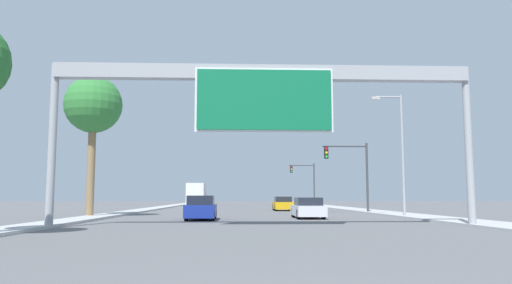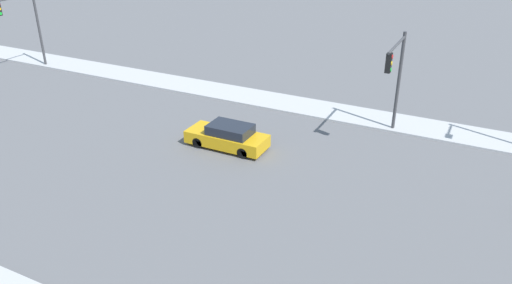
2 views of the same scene
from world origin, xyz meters
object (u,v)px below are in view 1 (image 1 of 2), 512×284
traffic_light_near_intersection (353,166)px  street_lamp_right (399,145)px  truck_box_primary (197,195)px  sign_gantry (264,91)px  traffic_light_mid_block (306,178)px  car_mid_right (308,208)px  car_near_left (201,208)px  car_near_center (283,204)px  palm_tree_background (93,106)px

traffic_light_near_intersection → street_lamp_right: street_lamp_right is taller
traffic_light_near_intersection → truck_box_primary: bearing=118.7°
sign_gantry → traffic_light_mid_block: size_ratio=3.20×
car_mid_right → traffic_light_near_intersection: traffic_light_near_intersection is taller
car_near_left → car_mid_right: size_ratio=0.94×
sign_gantry → traffic_light_mid_block: bearing=79.7°
sign_gantry → traffic_light_near_intersection: bearing=65.9°
car_near_center → car_mid_right: size_ratio=1.01×
car_mid_right → car_near_left: bearing=-164.2°
car_mid_right → traffic_light_mid_block: bearing=82.0°
car_near_center → street_lamp_right: (6.60, -17.24, 4.35)m
traffic_light_near_intersection → street_lamp_right: size_ratio=0.72×
truck_box_primary → car_near_center: bearing=-63.7°
truck_box_primary → street_lamp_right: (17.10, -38.51, 3.36)m
street_lamp_right → car_near_left: bearing=-168.3°
truck_box_primary → traffic_light_near_intersection: 33.44m
traffic_light_near_intersection → traffic_light_mid_block: (0.10, 30.00, 0.08)m
car_near_center → car_mid_right: 18.06m
sign_gantry → car_mid_right: (3.50, 10.04, -5.83)m
traffic_light_near_intersection → street_lamp_right: 9.35m
car_near_center → car_mid_right: bearing=-90.0°
street_lamp_right → palm_tree_background: bearing=177.4°
sign_gantry → car_near_left: 10.51m
car_near_left → traffic_light_mid_block: bearing=73.3°
palm_tree_background → street_lamp_right: palm_tree_background is taller
traffic_light_near_intersection → traffic_light_mid_block: traffic_light_mid_block is taller
car_mid_right → traffic_light_near_intersection: (5.49, 10.06, 3.48)m
car_near_center → truck_box_primary: bearing=116.3°
street_lamp_right → car_mid_right: bearing=-172.9°
sign_gantry → palm_tree_background: size_ratio=2.03×
car_mid_right → truck_box_primary: truck_box_primary is taller
car_mid_right → truck_box_primary: size_ratio=0.56×
traffic_light_mid_block → palm_tree_background: 43.59m
palm_tree_background → car_mid_right: bearing=-6.9°
sign_gantry → truck_box_primary: bearing=98.1°
traffic_light_mid_block → car_near_center: bearing=-104.3°
car_mid_right → street_lamp_right: street_lamp_right is taller
car_near_left → traffic_light_near_intersection: size_ratio=0.71×
sign_gantry → palm_tree_background: 16.56m
sign_gantry → car_near_left: bearing=113.5°
traffic_light_mid_block → palm_tree_background: size_ratio=0.63×
car_near_center → traffic_light_near_intersection: bearing=-55.5°
car_mid_right → traffic_light_near_intersection: size_ratio=0.75×
car_near_left → car_mid_right: car_near_left is taller
car_near_left → street_lamp_right: street_lamp_right is taller
sign_gantry → street_lamp_right: size_ratio=2.35×
traffic_light_near_intersection → traffic_light_mid_block: 30.00m
car_mid_right → truck_box_primary: (-10.50, 39.33, 1.02)m
traffic_light_near_intersection → traffic_light_mid_block: bearing=89.8°
car_near_left → palm_tree_background: size_ratio=0.44×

